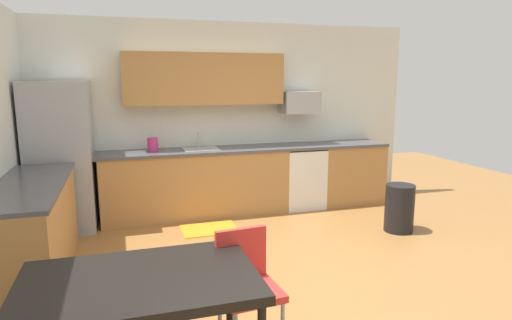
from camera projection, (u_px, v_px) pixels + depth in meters
The scene contains 18 objects.
ground_plane at pixel (287, 281), 4.16m from camera, with size 12.00×12.00×0.00m, color #9E6B38.
wall_back at pixel (223, 117), 6.40m from camera, with size 5.80×0.10×2.70m, color silver.
cabinet_run_back at pixel (196, 184), 6.10m from camera, with size 2.55×0.60×0.90m, color #AD7A42.
cabinet_run_back_right at pixel (348, 174), 6.79m from camera, with size 1.00×0.60×0.90m, color #AD7A42.
cabinet_run_left at pixel (32, 233), 4.16m from camera, with size 0.60×2.00×0.90m, color #AD7A42.
countertop_back at pixel (229, 149), 6.15m from camera, with size 4.80×0.64×0.04m, color #4C4C51.
countertop_left at pixel (28, 185), 4.08m from camera, with size 0.64×2.00×0.04m, color #4C4C51.
upper_cabinets_back at pixel (205, 79), 6.01m from camera, with size 2.20×0.34×0.70m, color #AD7A42.
refrigerator at pixel (61, 157), 5.44m from camera, with size 0.76×0.70×1.88m, color #9EA0A5.
oven_range at pixel (301, 177), 6.56m from camera, with size 0.60×0.60×0.91m.
microwave at pixel (299, 102), 6.45m from camera, with size 0.54×0.36×0.32m, color #9EA0A5.
sink_basin at pixel (201, 154), 6.04m from camera, with size 0.48×0.40×0.14m, color #A5A8AD.
sink_faucet at pixel (198, 141), 6.18m from camera, with size 0.02×0.02×0.24m, color #B2B5BA.
dining_table at pixel (140, 287), 2.60m from camera, with size 1.40×0.90×0.74m.
chair_near_table at pixel (247, 280), 3.07m from camera, with size 0.43×0.43×0.85m.
trash_bin at pixel (399, 208), 5.49m from camera, with size 0.36×0.36×0.60m, color black.
floor_mat at pixel (209, 229), 5.59m from camera, with size 0.70×0.50×0.01m, color orange.
kettle at pixel (153, 145), 5.88m from camera, with size 0.14×0.14×0.20m, color #CC3372.
Camera 1 is at (-1.43, -3.62, 1.90)m, focal length 30.62 mm.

